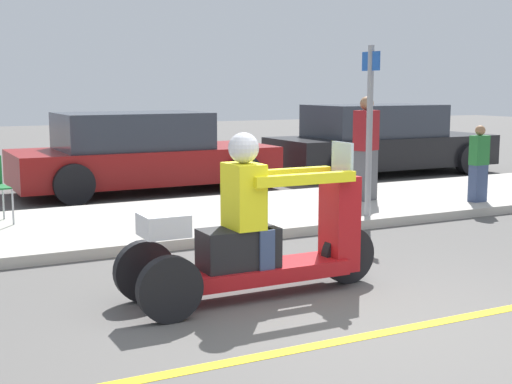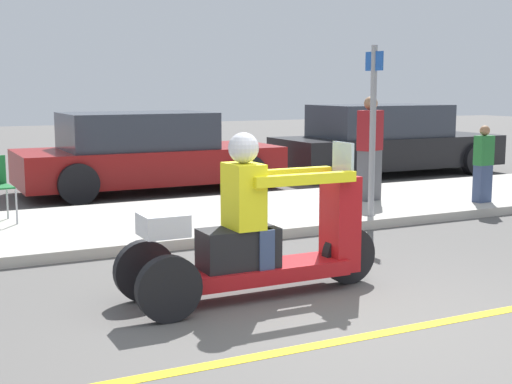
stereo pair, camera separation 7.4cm
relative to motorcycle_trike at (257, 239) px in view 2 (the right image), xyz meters
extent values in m
plane|color=#565451|center=(0.41, -1.26, -0.51)|extent=(60.00, 60.00, 0.00)
cube|color=gold|center=(-0.01, -1.26, -0.50)|extent=(24.00, 0.12, 0.01)
cube|color=#B2ADA3|center=(0.41, 3.34, -0.45)|extent=(28.00, 2.80, 0.12)
cylinder|color=black|center=(0.94, 0.00, -0.25)|extent=(0.52, 0.10, 0.52)
cylinder|color=black|center=(-0.91, -0.31, -0.25)|extent=(0.52, 0.10, 0.52)
cylinder|color=black|center=(-0.91, 0.31, -0.25)|extent=(0.52, 0.10, 0.52)
cube|color=#AD1419|center=(-0.01, 0.00, -0.30)|extent=(1.67, 0.43, 0.13)
cube|color=black|center=(-0.18, 0.00, -0.06)|extent=(0.67, 0.34, 0.34)
cube|color=#AD1419|center=(0.84, 0.00, 0.07)|extent=(0.24, 0.34, 0.87)
cube|color=silver|center=(0.86, 0.00, 0.65)|extent=(0.03, 0.31, 0.30)
cube|color=silver|center=(-0.85, 0.00, 0.20)|extent=(0.36, 0.34, 0.18)
cube|color=yellow|center=(-0.13, 0.00, 0.38)|extent=(0.26, 0.38, 0.55)
sphere|color=silver|center=(-0.13, 0.00, 0.79)|extent=(0.26, 0.26, 0.26)
cube|color=#38476B|center=(0.00, -0.12, -0.06)|extent=(0.14, 0.14, 0.34)
cube|color=#38476B|center=(0.00, 0.12, -0.06)|extent=(0.14, 0.14, 0.34)
cube|color=yellow|center=(0.36, -0.20, 0.52)|extent=(0.97, 0.09, 0.09)
cube|color=yellow|center=(0.36, 0.20, 0.52)|extent=(0.97, 0.09, 0.09)
cube|color=#38476B|center=(4.90, 2.42, -0.12)|extent=(0.25, 0.18, 0.54)
cube|color=#267233|center=(4.90, 2.42, 0.37)|extent=(0.28, 0.18, 0.43)
sphere|color=#9E704C|center=(4.90, 2.42, 0.66)|extent=(0.15, 0.15, 0.15)
cube|color=#515156|center=(3.51, 3.31, -0.02)|extent=(0.38, 0.31, 0.75)
cube|color=maroon|center=(3.51, 3.31, 0.65)|extent=(0.42, 0.33, 0.59)
sphere|color=#9E704C|center=(3.51, 3.31, 1.05)|extent=(0.20, 0.20, 0.20)
cylinder|color=#A5A8AD|center=(-1.47, 3.69, -0.17)|extent=(0.02, 0.02, 0.44)
cylinder|color=#A5A8AD|center=(-1.52, 4.13, -0.17)|extent=(0.02, 0.02, 0.44)
cube|color=maroon|center=(1.15, 6.45, -0.04)|extent=(4.46, 1.78, 0.57)
cube|color=#2D333D|center=(0.92, 6.45, 0.55)|extent=(2.45, 1.60, 0.61)
cylinder|color=black|center=(2.60, 5.56, -0.19)|extent=(0.64, 0.22, 0.64)
cylinder|color=black|center=(2.60, 7.35, -0.19)|extent=(0.64, 0.22, 0.64)
cylinder|color=black|center=(-0.30, 5.56, -0.19)|extent=(0.64, 0.22, 0.64)
cylinder|color=black|center=(-0.30, 7.35, -0.19)|extent=(0.64, 0.22, 0.64)
cube|color=black|center=(6.30, 6.55, -0.03)|extent=(4.75, 1.76, 0.61)
cube|color=#2D333D|center=(6.06, 6.55, 0.60)|extent=(2.61, 1.58, 0.65)
cylinder|color=black|center=(7.84, 5.67, -0.19)|extent=(0.64, 0.22, 0.64)
cylinder|color=black|center=(7.84, 7.43, -0.19)|extent=(0.64, 0.22, 0.64)
cylinder|color=black|center=(4.75, 5.67, -0.19)|extent=(0.64, 0.22, 0.64)
cylinder|color=black|center=(4.75, 7.43, -0.19)|extent=(0.64, 0.22, 0.64)
cylinder|color=gray|center=(2.76, 2.19, 0.71)|extent=(0.08, 0.08, 2.20)
cube|color=#1E51AD|center=(2.76, 2.19, 1.61)|extent=(0.02, 0.36, 0.24)
camera|label=1|loc=(-2.74, -5.32, 1.30)|focal=50.00mm
camera|label=2|loc=(-2.67, -5.35, 1.30)|focal=50.00mm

